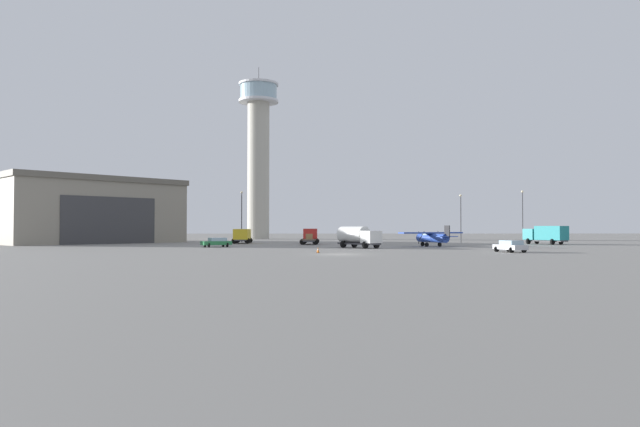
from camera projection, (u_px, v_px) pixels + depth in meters
name	position (u px, v px, depth m)	size (l,w,h in m)	color
ground_plane	(339.00, 254.00, 60.24)	(400.00, 400.00, 0.00)	gray
control_tower	(258.00, 148.00, 139.45)	(9.75, 9.75, 42.35)	#B2AD9E
hangar	(84.00, 211.00, 105.75)	(37.89, 37.70, 11.87)	gray
airplane_blue	(433.00, 237.00, 84.28)	(10.32, 8.19, 3.13)	#2847A8
truck_flatbed_red	(310.00, 237.00, 95.99)	(3.33, 6.64, 2.64)	#38383D
truck_box_yellow	(242.00, 235.00, 100.90)	(3.31, 5.82, 2.57)	#38383D
truck_fuel_tanker_white	(358.00, 236.00, 78.80)	(6.03, 6.71, 3.01)	#38383D
truck_box_teal	(546.00, 234.00, 95.42)	(5.97, 7.42, 3.10)	#38383D
car_green	(217.00, 242.00, 82.20)	(4.59, 3.66, 1.37)	#287A42
car_silver	(510.00, 246.00, 65.21)	(3.09, 4.45, 1.37)	#B7BABF
light_post_west	(242.00, 212.00, 110.05)	(0.44, 0.44, 9.89)	#38383D
light_post_east	(523.00, 212.00, 110.00)	(0.44, 0.44, 10.04)	#38383D
light_post_north	(461.00, 214.00, 105.23)	(0.44, 0.44, 9.00)	#38383D
traffic_cone_near_left	(318.00, 250.00, 63.68)	(0.36, 0.36, 0.63)	black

